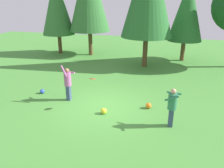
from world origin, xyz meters
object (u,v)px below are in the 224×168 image
at_px(ball_yellow, 104,111).
at_px(ball_orange, 148,106).
at_px(frisbee, 92,79).
at_px(person_thrower, 68,81).
at_px(ball_blue, 42,91).
at_px(person_catcher, 172,105).
at_px(tree_far_left, 57,5).
at_px(tree_right, 187,10).

relative_size(ball_yellow, ball_orange, 1.00).
bearing_deg(frisbee, person_thrower, 158.15).
height_order(person_thrower, frisbee, person_thrower).
bearing_deg(ball_orange, ball_blue, 176.78).
xyz_separation_m(frisbee, ball_yellow, (0.61, -0.35, -1.31)).
relative_size(person_catcher, tree_far_left, 0.24).
relative_size(person_thrower, tree_right, 0.29).
bearing_deg(ball_yellow, ball_orange, 28.94).
height_order(person_catcher, ball_blue, person_catcher).
bearing_deg(person_catcher, tree_far_left, -35.51).
bearing_deg(ball_yellow, frisbee, 150.08).
xyz_separation_m(person_catcher, frisbee, (-3.43, 0.65, 0.51)).
xyz_separation_m(person_thrower, tree_far_left, (-4.94, 9.03, 3.14)).
bearing_deg(ball_blue, ball_orange, -3.22).
bearing_deg(ball_orange, person_thrower, -178.85).
relative_size(person_thrower, ball_blue, 7.59).
xyz_separation_m(person_thrower, frisbee, (1.46, -0.59, 0.47)).
bearing_deg(ball_orange, tree_right, 79.46).
bearing_deg(tree_far_left, ball_orange, -45.34).
xyz_separation_m(person_thrower, person_catcher, (4.90, -1.24, -0.04)).
xyz_separation_m(frisbee, tree_far_left, (-6.40, 9.62, 2.67)).
distance_m(person_thrower, ball_blue, 1.95).
xyz_separation_m(person_catcher, tree_far_left, (-9.84, 10.26, 3.18)).
distance_m(person_catcher, tree_far_left, 14.57).
relative_size(person_thrower, ball_yellow, 6.86).
distance_m(ball_orange, tree_far_left, 13.20).
bearing_deg(tree_right, person_catcher, -93.84).
distance_m(person_catcher, ball_blue, 6.85).
xyz_separation_m(ball_blue, tree_far_left, (-3.23, 8.63, 3.99)).
bearing_deg(person_thrower, ball_yellow, -2.48).
relative_size(person_thrower, person_catcher, 1.14).
height_order(ball_yellow, ball_orange, same).
bearing_deg(ball_blue, tree_far_left, 110.52).
distance_m(frisbee, tree_right, 10.88).
bearing_deg(person_thrower, frisbee, -0.00).
bearing_deg(tree_right, ball_orange, -100.54).
relative_size(person_thrower, tree_far_left, 0.27).
bearing_deg(ball_blue, ball_yellow, -19.39).
distance_m(person_thrower, tree_far_left, 10.76).
relative_size(person_thrower, frisbee, 6.53).
distance_m(ball_yellow, tree_right, 11.34).
bearing_deg(person_thrower, person_catcher, 7.68).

